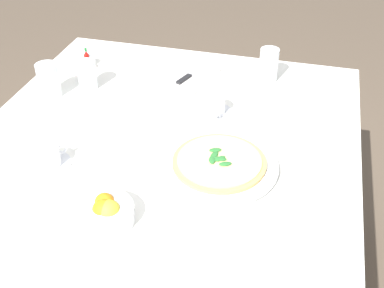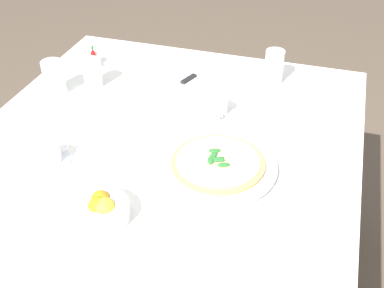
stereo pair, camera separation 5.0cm
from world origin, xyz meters
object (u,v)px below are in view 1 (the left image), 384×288
at_px(coffee_cup_near_right, 48,158).
at_px(hot_sauce_bottle, 87,60).
at_px(dinner_knife, 192,74).
at_px(salt_shaker, 88,59).
at_px(napkin_folded, 191,78).
at_px(pizza, 219,162).
at_px(pepper_shaker, 87,66).
at_px(coffee_cup_far_right, 214,106).
at_px(pizza_plate, 219,165).
at_px(water_glass_far_left, 268,67).
at_px(citrus_bowl, 105,212).
at_px(water_glass_right_edge, 88,77).
at_px(water_glass_left_edge, 49,82).

distance_m(coffee_cup_near_right, hot_sauce_bottle, 0.61).
bearing_deg(dinner_knife, salt_shaker, 108.05).
height_order(coffee_cup_near_right, napkin_folded, coffee_cup_near_right).
height_order(pizza, pepper_shaker, pepper_shaker).
bearing_deg(salt_shaker, coffee_cup_far_right, -112.20).
bearing_deg(hot_sauce_bottle, pizza_plate, -127.49).
bearing_deg(pepper_shaker, water_glass_far_left, -81.18).
bearing_deg(citrus_bowl, salt_shaker, 27.15).
relative_size(coffee_cup_far_right, pepper_shaker, 2.31).
bearing_deg(coffee_cup_near_right, coffee_cup_far_right, -45.71).
relative_size(coffee_cup_near_right, napkin_folded, 0.53).
bearing_deg(hot_sauce_bottle, water_glass_right_edge, -154.41).
distance_m(water_glass_right_edge, water_glass_far_left, 0.66).
height_order(pizza_plate, pepper_shaker, pepper_shaker).
height_order(coffee_cup_far_right, water_glass_far_left, water_glass_far_left).
distance_m(pizza_plate, pepper_shaker, 0.76).
height_order(salt_shaker, pepper_shaker, same).
xyz_separation_m(citrus_bowl, salt_shaker, (0.78, 0.40, -0.00)).
height_order(coffee_cup_near_right, water_glass_left_edge, water_glass_left_edge).
distance_m(water_glass_left_edge, napkin_folded, 0.51).
bearing_deg(coffee_cup_far_right, water_glass_left_edge, 93.01).
height_order(water_glass_left_edge, citrus_bowl, water_glass_left_edge).
bearing_deg(salt_shaker, coffee_cup_near_right, -165.92).
height_order(water_glass_far_left, citrus_bowl, water_glass_far_left).
bearing_deg(water_glass_left_edge, hot_sauce_bottle, -9.16).
bearing_deg(salt_shaker, pizza, -128.63).
xyz_separation_m(coffee_cup_far_right, salt_shaker, (0.23, 0.55, -0.00)).
xyz_separation_m(coffee_cup_far_right, citrus_bowl, (-0.56, 0.15, -0.00)).
bearing_deg(pizza, hot_sauce_bottle, 52.51).
xyz_separation_m(pizza, hot_sauce_bottle, (0.48, 0.62, 0.01)).
bearing_deg(water_glass_left_edge, pizza, -110.69).
bearing_deg(water_glass_far_left, dinner_knife, 103.48).
xyz_separation_m(water_glass_right_edge, dinner_knife, (0.15, -0.35, -0.02)).
bearing_deg(citrus_bowl, water_glass_left_edge, 39.18).
height_order(pizza, napkin_folded, pizza).
xyz_separation_m(pizza, coffee_cup_far_right, (0.28, 0.08, 0.00)).
relative_size(napkin_folded, dinner_knife, 1.29).
bearing_deg(water_glass_left_edge, citrus_bowl, -140.82).
relative_size(coffee_cup_far_right, salt_shaker, 2.31).
distance_m(coffee_cup_near_right, water_glass_left_edge, 0.40).
relative_size(pizza, water_glass_far_left, 2.14).
relative_size(pizza_plate, salt_shaker, 6.01).
distance_m(coffee_cup_far_right, water_glass_far_left, 0.31).
distance_m(coffee_cup_far_right, water_glass_right_edge, 0.48).
bearing_deg(coffee_cup_far_right, hot_sauce_bottle, 69.99).
distance_m(coffee_cup_far_right, pepper_shaker, 0.56).
bearing_deg(coffee_cup_far_right, pizza, -164.22).
bearing_deg(citrus_bowl, coffee_cup_near_right, 56.11).
bearing_deg(pepper_shaker, hot_sauce_bottle, 19.65).
height_order(coffee_cup_near_right, water_glass_far_left, water_glass_far_left).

